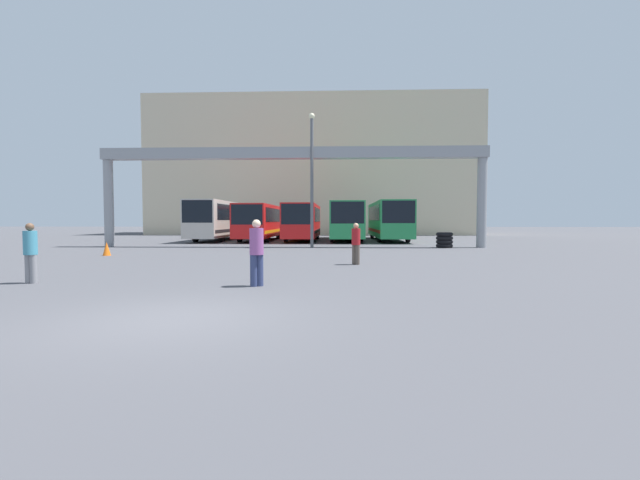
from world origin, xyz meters
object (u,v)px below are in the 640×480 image
Objects in this scene: traffic_cone at (107,249)px; pedestrian_near_left at (356,243)px; bus_slot_1 at (260,220)px; bus_slot_4 at (388,219)px; bus_slot_3 at (346,219)px; bus_slot_2 at (303,220)px; pedestrian_mid_left at (31,251)px; lamp_post at (312,175)px; bus_slot_0 at (221,218)px; tire_stack at (444,240)px; pedestrian_near_center at (257,251)px.

pedestrian_near_left is at bearing -17.11° from traffic_cone.
bus_slot_1 is 16.36m from traffic_cone.
pedestrian_near_left is (-3.60, -19.91, -0.99)m from bus_slot_4.
bus_slot_3 is at bearing 128.70° from pedestrian_near_left.
bus_slot_2 is 6.55× the size of pedestrian_mid_left.
lamp_post is at bearing -81.85° from bus_slot_2.
pedestrian_mid_left is at bearing -109.87° from bus_slot_3.
bus_slot_0 is 3.70m from bus_slot_1.
bus_slot_3 is 11.40m from tire_stack.
bus_slot_3 is 3.62m from bus_slot_4.
lamp_post is (8.53, -9.87, 2.66)m from bus_slot_0.
pedestrian_mid_left reaches higher than tire_stack.
lamp_post is at bearing -61.70° from bus_slot_1.
bus_slot_1 is 24.66m from pedestrian_mid_left.
traffic_cone is 0.64× the size of tire_stack.
bus_slot_0 is at bearing -102.89° from pedestrian_near_center.
pedestrian_near_center is (4.41, -24.84, -0.78)m from bus_slot_1.
lamp_post reaches higher than bus_slot_2.
lamp_post reaches higher than bus_slot_1.
pedestrian_mid_left is 17.27m from lamp_post.
lamp_post is at bearing -49.17° from bus_slot_0.
lamp_post is at bearing -121.32° from bus_slot_4.
bus_slot_3 is 7.45× the size of pedestrian_mid_left.
bus_slot_2 is at bearing -6.26° from bus_slot_0.
bus_slot_1 is (3.62, -0.75, -0.17)m from bus_slot_0.
pedestrian_near_center is 6.31m from pedestrian_mid_left.
bus_slot_4 is 11.70× the size of tire_stack.
pedestrian_near_center is (8.02, -25.59, -0.95)m from bus_slot_0.
traffic_cone is at bearing -118.19° from bus_slot_2.
bus_slot_0 reaches higher than bus_slot_3.
bus_slot_1 is 0.90× the size of bus_slot_4.
bus_slot_4 is (3.62, -0.08, 0.03)m from bus_slot_3.
bus_slot_4 reaches higher than bus_slot_1.
lamp_post reaches higher than pedestrian_near_center.
bus_slot_4 is 7.35× the size of pedestrian_mid_left.
pedestrian_near_left is 12.53m from traffic_cone.
bus_slot_1 reaches higher than pedestrian_mid_left.
lamp_post is (0.51, 15.72, 3.61)m from pedestrian_near_center.
pedestrian_near_left is at bearing -79.32° from bus_slot_2.
pedestrian_near_center is 1.08× the size of pedestrian_near_left.
bus_slot_1 is 25.24m from pedestrian_near_center.
bus_slot_4 is at bearing 5.27° from bus_slot_2.
bus_slot_0 is 1.15× the size of bus_slot_2.
pedestrian_near_left is 2.42× the size of traffic_cone.
traffic_cone is (-9.13, 9.24, -0.59)m from pedestrian_near_center.
bus_slot_3 is at bearing 5.55° from bus_slot_1.
tire_stack is at bearing -42.64° from bus_slot_2.
bus_slot_2 reaches higher than pedestrian_near_left.
traffic_cone is (-15.57, -16.22, -1.51)m from bus_slot_4.
pedestrian_near_left is at bearing -77.10° from lamp_post.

